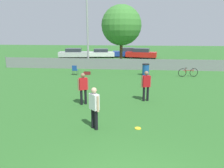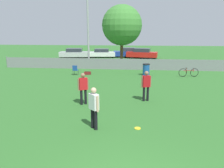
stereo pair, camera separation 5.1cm
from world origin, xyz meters
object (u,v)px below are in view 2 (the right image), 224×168
player_thrower_red (83,86)px  folding_chair_sideline (75,69)px  parked_car_white (102,53)px  player_receiver_white (94,105)px  gear_bag_sideline (88,73)px  light_pole (88,14)px  bicycle_sideline (189,72)px  player_defender_red (146,84)px  tree_near_pole (122,25)px  trash_bin (146,70)px  parked_car_blue (128,53)px  parked_car_red (142,53)px  frisbee_disc (138,128)px  parked_car_silver (75,53)px

player_thrower_red → folding_chair_sideline: size_ratio=1.94×
parked_car_white → player_receiver_white: bearing=-88.4°
folding_chair_sideline → gear_bag_sideline: size_ratio=1.50×
light_pole → parked_car_white: (-0.16, 9.80, -4.88)m
bicycle_sideline → gear_bag_sideline: size_ratio=2.98×
player_defender_red → folding_chair_sideline: 9.12m
parked_car_white → player_defender_red: bearing=-81.3°
tree_near_pole → trash_bin: (2.48, -4.92, -3.90)m
player_receiver_white → parked_car_blue: size_ratio=0.38×
parked_car_white → parked_car_red: size_ratio=0.90×
trash_bin → frisbee_disc: bearing=-94.0°
frisbee_disc → parked_car_blue: 25.44m
frisbee_disc → parked_car_red: (0.72, 24.11, 0.69)m
light_pole → player_thrower_red: 13.04m
player_thrower_red → parked_car_blue: (1.44, 22.71, -0.27)m
parked_car_white → bicycle_sideline: bearing=-61.5°
gear_bag_sideline → bicycle_sideline: bearing=-0.2°
bicycle_sideline → parked_car_white: bearing=115.7°
tree_near_pole → parked_car_silver: size_ratio=1.45×
player_receiver_white → player_defender_red: 4.39m
player_receiver_white → frisbee_disc: size_ratio=6.62×
frisbee_disc → folding_chair_sideline: folding_chair_sideline is taller
light_pole → bicycle_sideline: light_pole is taller
frisbee_disc → parked_car_blue: bearing=93.1°
parked_car_silver → gear_bag_sideline: bearing=-77.2°
player_receiver_white → parked_car_silver: (-7.50, 23.82, -0.29)m
light_pole → player_thrower_red: light_pole is taller
light_pole → trash_bin: size_ratio=9.23×
light_pole → gear_bag_sideline: bearing=-79.8°
parked_car_silver → parked_car_blue: 8.03m
frisbee_disc → folding_chair_sideline: bearing=117.2°
player_thrower_red → parked_car_blue: player_thrower_red is taller
player_defender_red → parked_car_red: bearing=70.4°
player_receiver_white → trash_bin: bearing=121.9°
trash_bin → parked_car_red: parked_car_red is taller
parked_car_red → tree_near_pole: bearing=-96.7°
parked_car_white → frisbee_disc: bearing=-84.5°
tree_near_pole → frisbee_disc: (1.70, -15.97, -4.40)m
trash_bin → parked_car_silver: bearing=128.4°
player_receiver_white → trash_bin: player_receiver_white is taller
tree_near_pole → parked_car_red: 9.27m
player_defender_red → parked_car_red: size_ratio=0.36×
player_thrower_red → parked_car_silver: (-6.39, 20.95, -0.29)m
player_thrower_red → player_receiver_white: bearing=-96.9°
bicycle_sideline → folding_chair_sideline: bearing=172.0°
light_pole → player_receiver_white: size_ratio=5.68×
player_receiver_white → gear_bag_sideline: size_ratio=2.92×
trash_bin → parked_car_silver: 16.05m
player_thrower_red → parked_car_silver: player_thrower_red is taller
tree_near_pole → parked_car_white: bearing=112.6°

